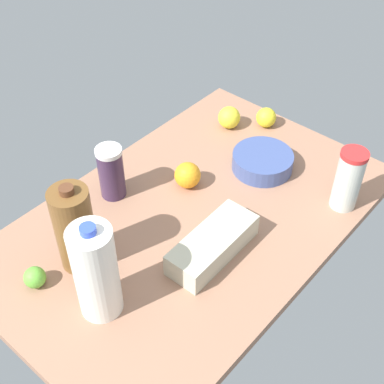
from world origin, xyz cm
name	(u,v)px	position (x,y,z in cm)	size (l,w,h in cm)	color
countertop	(192,220)	(0.00, 0.00, 1.50)	(120.00, 76.00, 3.00)	#976B53
mixing_bowl	(263,161)	(-31.53, 2.59, 5.80)	(19.47, 19.47, 5.60)	#3D4F89
egg_carton	(213,245)	(6.84, 13.39, 6.55)	(28.01, 10.88, 7.09)	beige
milk_jug	(96,272)	(38.34, 3.55, 16.66)	(10.60, 10.60, 28.89)	white
shaker_bottle	(111,172)	(8.12, -24.74, 11.67)	(7.91, 7.91, 17.26)	#392644
tumbler_cup	(348,179)	(-33.56, 30.59, 13.02)	(7.96, 7.96, 19.95)	beige
chocolate_milk_jug	(75,229)	(32.13, -11.72, 15.68)	(10.35, 10.35, 26.93)	brown
orange_by_jug	(188,175)	(-9.61, -10.17, 7.09)	(8.18, 8.18, 8.18)	orange
lime_beside_bowl	(35,277)	(44.98, -14.41, 5.87)	(5.74, 5.74, 5.74)	#5EAF38
lemon_near_front	(229,117)	(-42.39, -19.58, 6.90)	(7.79, 7.79, 7.79)	yellow
lemon_loose	(266,117)	(-51.37, -10.08, 6.51)	(7.03, 7.03, 7.03)	yellow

